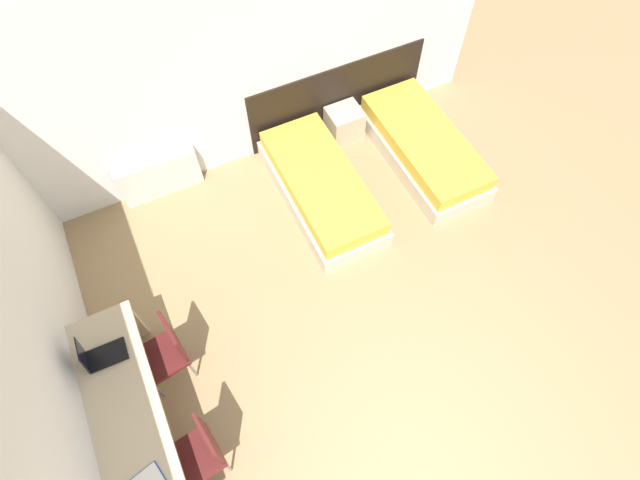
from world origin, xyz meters
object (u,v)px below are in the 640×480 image
object	(u,v)px
chair_near_laptop	(166,351)
bed_near_window	(321,187)
bed_near_door	(423,147)
laptop	(99,355)
nightstand	(344,123)
chair_near_notebook	(200,452)

from	to	relation	value
chair_near_laptop	bed_near_window	bearing A→B (deg)	21.81
bed_near_door	laptop	world-z (taller)	laptop
nightstand	chair_near_notebook	bearing A→B (deg)	-134.18
chair_near_laptop	chair_near_notebook	world-z (taller)	same
chair_near_laptop	bed_near_door	bearing A→B (deg)	11.22
nightstand	chair_near_notebook	xyz separation A→B (m)	(-3.01, -3.10, 0.31)
bed_near_window	bed_near_door	world-z (taller)	same
chair_near_laptop	laptop	bearing A→B (deg)	162.93
chair_near_laptop	chair_near_notebook	size ratio (longest dim) A/B	1.00
bed_near_window	nightstand	world-z (taller)	nightstand
nightstand	laptop	distance (m)	4.10
nightstand	chair_near_notebook	distance (m)	4.33
bed_near_door	chair_near_notebook	bearing A→B (deg)	-148.52
chair_near_laptop	nightstand	bearing A→B (deg)	27.04
chair_near_laptop	laptop	world-z (taller)	laptop
chair_near_notebook	laptop	size ratio (longest dim) A/B	2.67
nightstand	chair_near_notebook	world-z (taller)	chair_near_notebook
chair_near_notebook	bed_near_door	bearing A→B (deg)	23.14
bed_near_window	laptop	distance (m)	3.10
bed_near_window	nightstand	xyz separation A→B (m)	(0.73, 0.80, 0.01)
nightstand	bed_near_window	bearing A→B (deg)	-132.38
nightstand	chair_near_laptop	xyz separation A→B (m)	(-3.01, -2.10, 0.31)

